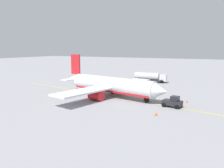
# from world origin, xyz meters

# --- Properties ---
(ground_plane) EXTENTS (400.00, 400.00, 0.00)m
(ground_plane) POSITION_xyz_m (0.00, 0.00, 0.00)
(ground_plane) COLOR #939399
(airplane) EXTENTS (29.25, 30.77, 9.62)m
(airplane) POSITION_xyz_m (-0.48, 0.09, 2.63)
(airplane) COLOR white
(airplane) RESTS_ON ground
(fuel_tanker) EXTENTS (11.54, 3.60, 3.15)m
(fuel_tanker) POSITION_xyz_m (0.18, 26.27, 1.74)
(fuel_tanker) COLOR #2D2D33
(fuel_tanker) RESTS_ON ground
(pushback_tug) EXTENTS (3.83, 2.73, 2.20)m
(pushback_tug) POSITION_xyz_m (14.86, -2.87, 1.01)
(pushback_tug) COLOR #232328
(pushback_tug) RESTS_ON ground
(refueling_worker) EXTENTS (0.61, 0.51, 1.71)m
(refueling_worker) POSITION_xyz_m (4.28, 13.74, 0.82)
(refueling_worker) COLOR navy
(refueling_worker) RESTS_ON ground
(safety_cone_nose) EXTENTS (0.55, 0.55, 0.61)m
(safety_cone_nose) POSITION_xyz_m (13.76, -9.88, 0.31)
(safety_cone_nose) COLOR #F2590F
(safety_cone_nose) RESTS_ON ground
(safety_cone_wingtip) EXTENTS (0.57, 0.57, 0.63)m
(safety_cone_wingtip) POSITION_xyz_m (16.63, 1.99, 0.31)
(safety_cone_wingtip) COLOR #F2590F
(safety_cone_wingtip) RESTS_ON ground
(taxi_line_marking) EXTENTS (67.26, 13.21, 0.01)m
(taxi_line_marking) POSITION_xyz_m (0.00, 0.00, 0.01)
(taxi_line_marking) COLOR yellow
(taxi_line_marking) RESTS_ON ground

